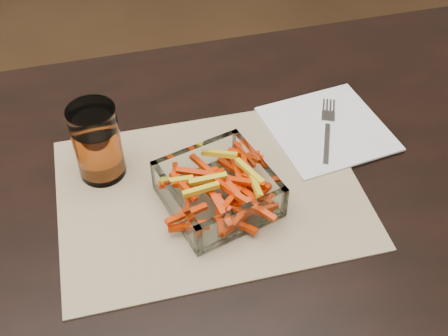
{
  "coord_description": "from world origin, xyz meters",
  "views": [
    {
      "loc": [
        -0.0,
        -0.49,
        1.38
      ],
      "look_at": [
        0.14,
        0.07,
        0.78
      ],
      "focal_mm": 45.0,
      "sensor_mm": 36.0,
      "label": 1
    }
  ],
  "objects": [
    {
      "name": "dining_table",
      "position": [
        0.0,
        0.0,
        0.66
      ],
      "size": [
        1.6,
        0.9,
        0.75
      ],
      "color": "black",
      "rests_on": "ground"
    },
    {
      "name": "placemat",
      "position": [
        0.12,
        0.05,
        0.75
      ],
      "size": [
        0.46,
        0.34,
        0.0
      ],
      "primitive_type": "cube",
      "rotation": [
        0.0,
        0.0,
        -0.02
      ],
      "color": "tan",
      "rests_on": "dining_table"
    },
    {
      "name": "glass_bowl",
      "position": [
        0.12,
        0.03,
        0.78
      ],
      "size": [
        0.18,
        0.18,
        0.06
      ],
      "rotation": [
        0.0,
        0.0,
        0.26
      ],
      "color": "white",
      "rests_on": "placemat"
    },
    {
      "name": "tumbler",
      "position": [
        -0.03,
        0.14,
        0.81
      ],
      "size": [
        0.07,
        0.07,
        0.12
      ],
      "color": "white",
      "rests_on": "placemat"
    },
    {
      "name": "napkin",
      "position": [
        0.34,
        0.14,
        0.76
      ],
      "size": [
        0.21,
        0.21,
        0.0
      ],
      "primitive_type": "cube",
      "rotation": [
        0.0,
        0.0,
        0.12
      ],
      "color": "white",
      "rests_on": "placemat"
    },
    {
      "name": "fork",
      "position": [
        0.34,
        0.14,
        0.76
      ],
      "size": [
        0.08,
        0.15,
        0.0
      ],
      "rotation": [
        0.0,
        0.0,
        -0.42
      ],
      "color": "silver",
      "rests_on": "napkin"
    }
  ]
}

